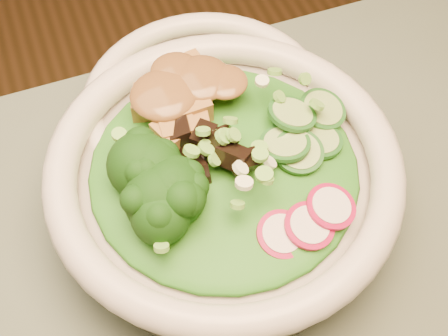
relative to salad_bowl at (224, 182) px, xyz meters
name	(u,v)px	position (x,y,z in m)	size (l,w,h in m)	color
salad_bowl	(224,182)	(0.00, 0.00, 0.00)	(0.30, 0.30, 0.08)	beige
side_bowl	(207,115)	(0.01, 0.08, -0.01)	(0.23, 0.23, 0.06)	beige
lettuce_bed	(224,167)	(0.00, 0.00, 0.02)	(0.23, 0.23, 0.03)	#1E6415
side_lettuce	(206,102)	(0.01, 0.08, 0.01)	(0.15, 0.15, 0.02)	#1E6415
broccoli_florets	(150,197)	(-0.07, -0.02, 0.04)	(0.09, 0.08, 0.05)	black
radish_slices	(279,229)	(0.02, -0.07, 0.03)	(0.12, 0.04, 0.02)	maroon
cucumber_slices	(297,121)	(0.07, 0.01, 0.04)	(0.08, 0.08, 0.04)	#98C46D
mushroom_heap	(215,145)	(0.00, 0.01, 0.04)	(0.08, 0.08, 0.04)	black
tofu_cubes	(182,101)	(-0.01, 0.07, 0.04)	(0.10, 0.07, 0.04)	brown
peanut_sauce	(181,90)	(-0.01, 0.07, 0.05)	(0.08, 0.06, 0.02)	brown
scallion_garnish	(224,148)	(0.00, 0.00, 0.05)	(0.21, 0.21, 0.03)	#6AB23E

